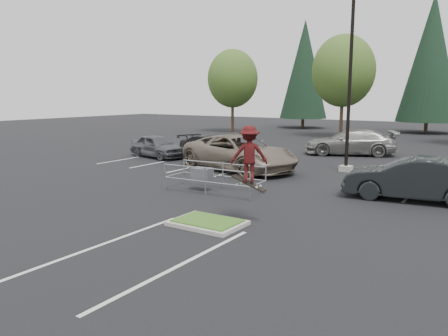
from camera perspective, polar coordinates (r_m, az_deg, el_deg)
The scene contains 15 objects.
ground at distance 13.78m, azimuth -2.15°, elevation -7.44°, with size 120.00×120.00×0.00m, color black.
grass_median at distance 13.76m, azimuth -2.15°, elevation -7.13°, with size 2.20×1.60×0.16m.
stall_lines at distance 19.44m, azimuth 4.92°, elevation -2.44°, with size 22.62×17.60×0.01m.
light_pole at distance 23.84m, azimuth 16.10°, elevation 10.45°, with size 0.70×0.60×10.12m.
decid_a at distance 48.20m, azimuth 1.14°, elevation 11.37°, with size 5.44×5.44×8.91m.
decid_b at distance 43.51m, azimuth 15.31°, elevation 11.85°, with size 5.89×5.89×9.64m.
conif_a at distance 55.25m, azimuth 10.44°, elevation 12.55°, with size 5.72×5.72×13.00m.
conif_b at distance 51.94m, azimuth 25.43°, elevation 12.84°, with size 6.38×6.38×14.50m.
cart_corral at distance 18.43m, azimuth -2.51°, elevation -0.77°, with size 4.19×1.73×1.16m.
skateboarder at distance 13.67m, azimuth 3.28°, elevation 1.80°, with size 1.32×1.18×2.05m.
car_l_tan at distance 23.58m, azimuth 1.96°, elevation 2.03°, with size 3.15×6.84×1.90m, color #7B6D5E.
car_l_black at distance 27.39m, azimuth -1.84°, elevation 2.64°, with size 2.08×5.11×1.48m, color black.
car_l_grey at distance 28.74m, azimuth -8.78°, elevation 2.85°, with size 1.75×4.35×1.48m, color #4C4E53.
car_r_charc at distance 18.25m, azimuth 23.40°, elevation -1.32°, with size 1.77×5.06×1.67m, color black.
car_far_silver at distance 30.78m, azimuth 16.38°, elevation 3.24°, with size 2.41×5.94×1.72m, color gray.
Camera 1 is at (7.67, -10.73, 4.02)m, focal length 35.00 mm.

